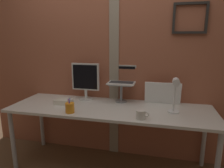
# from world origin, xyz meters

# --- Properties ---
(ground_plane) EXTENTS (6.00, 6.00, 0.00)m
(ground_plane) POSITION_xyz_m (0.00, 0.00, 0.00)
(ground_plane) COLOR brown
(brick_wall_back) EXTENTS (3.48, 0.16, 2.38)m
(brick_wall_back) POSITION_xyz_m (0.00, 0.36, 1.19)
(brick_wall_back) COLOR #9E563D
(brick_wall_back) RESTS_ON ground_plane
(desk) EXTENTS (2.30, 0.72, 0.77)m
(desk) POSITION_xyz_m (0.10, -0.06, 0.70)
(desk) COLOR silver
(desk) RESTS_ON ground_plane
(monitor) EXTENTS (0.35, 0.18, 0.46)m
(monitor) POSITION_xyz_m (-0.27, 0.18, 1.03)
(monitor) COLOR silver
(monitor) RESTS_ON desk
(laptop_stand) EXTENTS (0.28, 0.22, 0.23)m
(laptop_stand) POSITION_xyz_m (0.19, 0.18, 0.92)
(laptop_stand) COLOR gray
(laptop_stand) RESTS_ON desk
(laptop) EXTENTS (0.33, 0.28, 0.21)m
(laptop) POSITION_xyz_m (0.19, 0.24, 1.05)
(laptop) COLOR silver
(laptop) RESTS_ON laptop_stand
(whiteboard_panel) EXTENTS (0.42, 0.08, 0.27)m
(whiteboard_panel) POSITION_xyz_m (0.68, 0.21, 0.90)
(whiteboard_panel) COLOR white
(whiteboard_panel) RESTS_ON desk
(desk_lamp) EXTENTS (0.12, 0.20, 0.38)m
(desk_lamp) POSITION_xyz_m (0.79, -0.11, 1.00)
(desk_lamp) COLOR white
(desk_lamp) RESTS_ON desk
(pen_cup) EXTENTS (0.09, 0.09, 0.16)m
(pen_cup) POSITION_xyz_m (-0.27, -0.32, 0.82)
(pen_cup) COLOR orange
(pen_cup) RESTS_ON desk
(coffee_mug) EXTENTS (0.13, 0.09, 0.09)m
(coffee_mug) POSITION_xyz_m (0.47, -0.32, 0.81)
(coffee_mug) COLOR silver
(coffee_mug) RESTS_ON desk
(paper_clutter_stack) EXTENTS (0.20, 0.15, 0.06)m
(paper_clutter_stack) POSITION_xyz_m (-0.47, -0.06, 0.79)
(paper_clutter_stack) COLOR silver
(paper_clutter_stack) RESTS_ON desk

